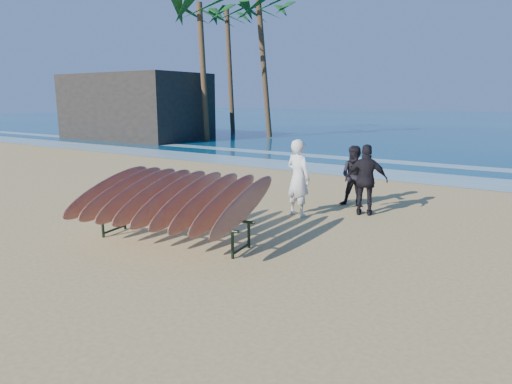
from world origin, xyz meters
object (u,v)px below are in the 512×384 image
Objects in this scene: building at (135,107)px; palm_right at (229,19)px; person_white at (298,178)px; person_dark_b at (366,180)px; person_dark_a at (355,176)px; surfboard_rack at (172,198)px; palm_mid at (264,12)px; palm_left at (202,15)px.

building is 1.02× the size of palm_right.
person_white reaches higher than person_dark_b.
person_dark_a is (0.77, 1.66, -0.13)m from person_white.
surfboard_rack is 0.36× the size of building.
person_dark_b is at bearing -46.30° from palm_right.
person_white is 0.20× the size of palm_mid.
person_dark_a is 0.16× the size of building.
palm_right is at bearing 71.13° from building.
palm_mid is at bearing 32.67° from building.
palm_mid reaches higher than person_dark_a.
person_white reaches higher than surfboard_rack.
building is at bearing 141.96° from person_dark_a.
palm_mid is (7.54, 4.83, 6.18)m from building.
building is 10.35m from palm_right.
surfboard_rack is at bearing 42.36° from person_dark_b.
palm_mid reaches higher than building.
person_dark_a is at bearing -100.57° from person_white.
surfboard_rack is at bearing 86.59° from person_white.
palm_right reaches higher than palm_left.
building is at bearing -108.87° from palm_right.
person_white is 0.21× the size of palm_left.
person_white is at bearing -32.78° from building.
palm_right is (-17.12, 20.26, 7.84)m from person_white.
building is (-20.48, 11.03, 1.40)m from person_dark_a.
palm_mid reaches higher than person_white.
person_dark_a is 0.93× the size of person_dark_b.
person_dark_a is 21.83m from palm_mid.
building is (-21.03, 11.72, 1.34)m from person_dark_b.
palm_mid is at bearing 109.72° from surfboard_rack.
palm_mid is at bearing -28.96° from palm_right.
palm_left is at bearing 8.00° from building.
surfboard_rack is 29.51m from palm_right.
surfboard_rack is 2.07× the size of person_dark_b.
palm_right is at bearing 124.15° from person_dark_a.
building reaches higher than surfboard_rack.
person_dark_a is at bearing 61.18° from surfboard_rack.
building is 1.13× the size of palm_left.
surfboard_rack is 4.77m from person_dark_b.
palm_left reaches higher than person_dark_a.
building is at bearing -47.42° from person_dark_b.
palm_mid is (-12.94, 15.86, 7.58)m from person_dark_a.
building is 1.07× the size of palm_mid.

